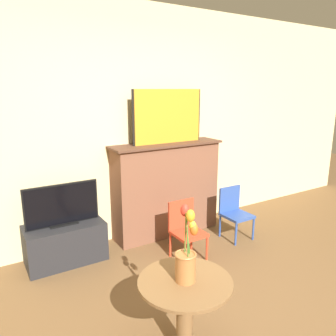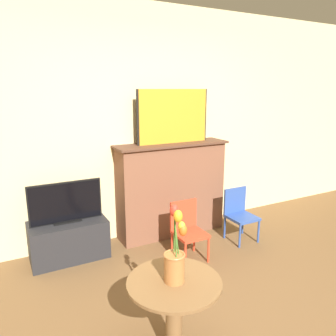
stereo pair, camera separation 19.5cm
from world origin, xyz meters
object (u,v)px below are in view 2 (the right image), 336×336
painting (173,116)px  chair_red (187,228)px  tv_monitor (66,203)px  chair_blue (239,212)px  vase_tulips (175,258)px

painting → chair_red: bearing=-105.4°
tv_monitor → chair_red: bearing=-27.5°
chair_blue → painting: bearing=138.1°
chair_red → vase_tulips: (-0.76, -1.10, 0.39)m
chair_red → vase_tulips: size_ratio=1.23×
chair_red → chair_blue: bearing=7.5°
painting → chair_blue: 1.37m
painting → chair_red: size_ratio=1.49×
tv_monitor → chair_red: size_ratio=1.20×
tv_monitor → vase_tulips: bearing=-78.1°
painting → tv_monitor: 1.54m
tv_monitor → painting: bearing=2.6°
painting → chair_blue: size_ratio=1.49×
chair_red → tv_monitor: bearing=152.5°
painting → tv_monitor: size_ratio=1.24×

